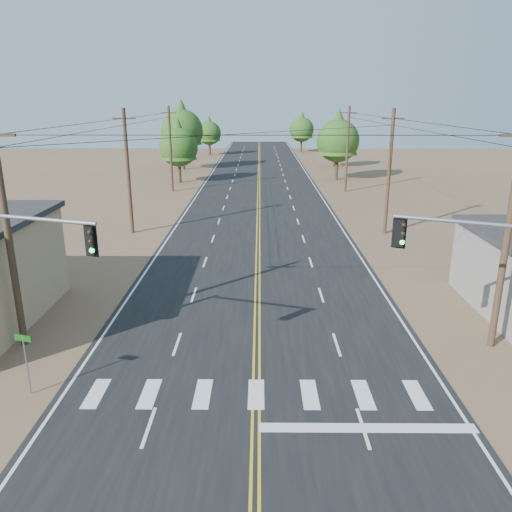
{
  "coord_description": "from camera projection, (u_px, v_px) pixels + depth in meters",
  "views": [
    {
      "loc": [
        0.11,
        -8.25,
        10.49
      ],
      "look_at": [
        -0.05,
        14.21,
        3.5
      ],
      "focal_mm": 35.0,
      "sensor_mm": 36.0,
      "label": 1
    }
  ],
  "objects": [
    {
      "name": "road",
      "position": [
        258.0,
        239.0,
        39.64
      ],
      "size": [
        15.0,
        200.0,
        0.02
      ],
      "primitive_type": "cube",
      "color": "black",
      "rests_on": "ground"
    },
    {
      "name": "utility_pole_left_near",
      "position": [
        8.0,
        234.0,
        21.01
      ],
      "size": [
        1.8,
        0.3,
        10.0
      ],
      "color": "#4C3826",
      "rests_on": "ground"
    },
    {
      "name": "utility_pole_left_mid",
      "position": [
        128.0,
        171.0,
        40.1
      ],
      "size": [
        1.8,
        0.3,
        10.0
      ],
      "color": "#4C3826",
      "rests_on": "ground"
    },
    {
      "name": "utility_pole_left_far",
      "position": [
        171.0,
        148.0,
        59.2
      ],
      "size": [
        1.8,
        0.3,
        10.0
      ],
      "color": "#4C3826",
      "rests_on": "ground"
    },
    {
      "name": "utility_pole_right_near",
      "position": [
        507.0,
        235.0,
        20.86
      ],
      "size": [
        1.8,
        0.3,
        10.0
      ],
      "color": "#4C3826",
      "rests_on": "ground"
    },
    {
      "name": "utility_pole_right_mid",
      "position": [
        389.0,
        171.0,
        39.96
      ],
      "size": [
        1.8,
        0.3,
        10.0
      ],
      "color": "#4C3826",
      "rests_on": "ground"
    },
    {
      "name": "utility_pole_right_far",
      "position": [
        347.0,
        149.0,
        59.05
      ],
      "size": [
        1.8,
        0.3,
        10.0
      ],
      "color": "#4C3826",
      "rests_on": "ground"
    },
    {
      "name": "signal_mast_left",
      "position": [
        7.0,
        267.0,
        18.7
      ],
      "size": [
        5.69,
        2.04,
        6.68
      ],
      "rotation": [
        0.0,
        0.0,
        -0.31
      ],
      "color": "gray",
      "rests_on": "ground"
    },
    {
      "name": "signal_mast_right",
      "position": [
        503.0,
        282.0,
        17.21
      ],
      "size": [
        5.14,
        2.31,
        6.68
      ],
      "rotation": [
        0.0,
        0.0,
        -0.4
      ],
      "color": "gray",
      "rests_on": "ground"
    },
    {
      "name": "street_sign",
      "position": [
        25.0,
        355.0,
        18.21
      ],
      "size": [
        0.7,
        0.23,
        2.42
      ],
      "rotation": [
        0.0,
        0.0,
        -0.29
      ],
      "color": "gray",
      "rests_on": "ground"
    },
    {
      "name": "tree_left_near",
      "position": [
        178.0,
        143.0,
        65.71
      ],
      "size": [
        5.11,
        5.11,
        8.52
      ],
      "color": "#3F2D1E",
      "rests_on": "ground"
    },
    {
      "name": "tree_left_mid",
      "position": [
        182.0,
        126.0,
        78.26
      ],
      "size": [
        6.57,
        6.57,
        10.95
      ],
      "color": "#3F2D1E",
      "rests_on": "ground"
    },
    {
      "name": "tree_left_far",
      "position": [
        209.0,
        131.0,
        100.2
      ],
      "size": [
        4.72,
        4.72,
        7.86
      ],
      "color": "#3F2D1E",
      "rests_on": "ground"
    },
    {
      "name": "tree_right_near",
      "position": [
        338.0,
        136.0,
        67.88
      ],
      "size": [
        5.8,
        5.8,
        9.67
      ],
      "color": "#3F2D1E",
      "rests_on": "ground"
    },
    {
      "name": "tree_right_mid",
      "position": [
        335.0,
        138.0,
        81.79
      ],
      "size": [
        4.66,
        4.66,
        7.77
      ],
      "color": "#3F2D1E",
      "rests_on": "ground"
    },
    {
      "name": "tree_right_far",
      "position": [
        302.0,
        127.0,
        105.6
      ],
      "size": [
        5.15,
        5.15,
        8.58
      ],
      "color": "#3F2D1E",
      "rests_on": "ground"
    }
  ]
}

